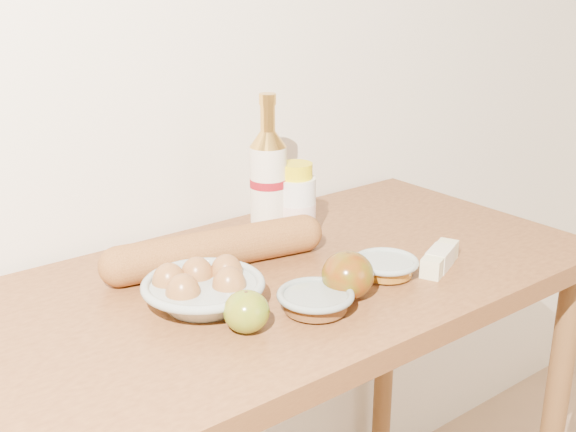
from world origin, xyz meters
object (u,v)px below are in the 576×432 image
object	(u,v)px
bourbon_bottle	(268,183)
cream_bottle	(296,204)
table	(278,337)
baguette	(217,249)
egg_bowl	(203,289)

from	to	relation	value
bourbon_bottle	cream_bottle	bearing A→B (deg)	-24.29
table	baguette	bearing A→B (deg)	122.65
egg_bowl	baguette	size ratio (longest dim) A/B	0.57
cream_bottle	egg_bowl	bearing A→B (deg)	-137.55
bourbon_bottle	egg_bowl	bearing A→B (deg)	-145.19
baguette	table	bearing A→B (deg)	-46.07
table	cream_bottle	xyz separation A→B (m)	(0.14, 0.12, 0.20)
table	egg_bowl	bearing A→B (deg)	-173.73
table	cream_bottle	bearing A→B (deg)	41.18
table	baguette	world-z (taller)	baguette
cream_bottle	baguette	bearing A→B (deg)	-155.93
cream_bottle	bourbon_bottle	bearing A→B (deg)	171.47
table	cream_bottle	size ratio (longest dim) A/B	7.69
bourbon_bottle	cream_bottle	distance (m)	0.07
egg_bowl	baguette	xyz separation A→B (m)	(0.10, 0.12, 0.01)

